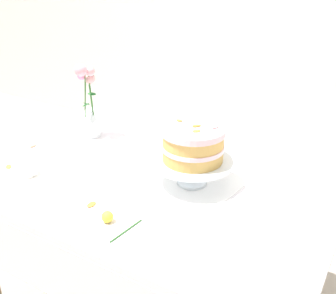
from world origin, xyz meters
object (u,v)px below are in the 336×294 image
Objects in this scene: cake_stand at (192,164)px; flower_vase at (90,108)px; dining_table at (150,193)px; teacup at (27,171)px; fallen_rose at (108,218)px; layer_cake at (193,144)px.

cake_stand is 0.63m from flower_vase.
flower_vase reaches higher than dining_table.
teacup reaches higher than dining_table.
cake_stand is at bearing 3.36° from dining_table.
flower_vase is 2.52× the size of fallen_rose.
teacup is 0.45m from fallen_rose.
fallen_rose is at bearing -107.95° from cake_stand.
teacup is 0.97× the size of fallen_rose.
dining_table is at bearing -176.63° from layer_cake.
flower_vase is 0.71m from fallen_rose.
dining_table is at bearing 101.48° from fallen_rose.
fallen_rose is (-0.11, -0.35, -0.06)m from cake_stand.
layer_cake is 0.64m from teacup.
layer_cake is 0.63m from flower_vase.
cake_stand is at bearing 72.05° from fallen_rose.
fallen_rose is (-0.11, -0.35, -0.14)m from layer_cake.
layer_cake is at bearing 72.05° from fallen_rose.
layer_cake is (0.00, 0.00, 0.08)m from cake_stand.
fallen_rose is (0.07, -0.33, 0.11)m from dining_table.
flower_vase is 2.61× the size of teacup.
fallen_rose is at bearing -8.98° from teacup.
teacup is at bearing 171.02° from fallen_rose.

